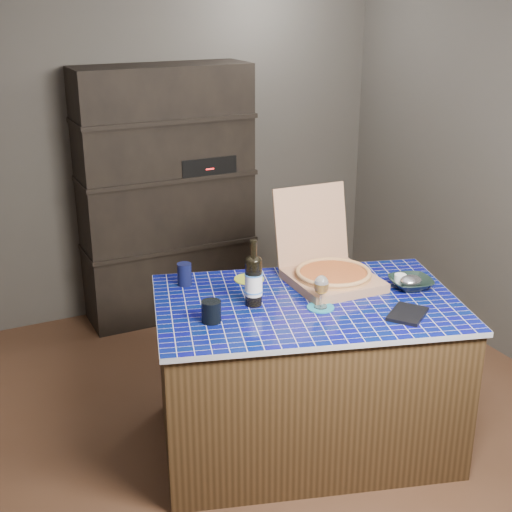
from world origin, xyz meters
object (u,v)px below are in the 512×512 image
kitchen_island (305,373)px  pizza_box (331,271)px  wine_glass (321,286)px  bowl (411,283)px  mead_bottle (254,280)px  dvd_case (408,314)px

kitchen_island → pizza_box: size_ratio=3.19×
wine_glass → bowl: wine_glass is taller
bowl → pizza_box: bearing=144.3°
mead_bottle → bowl: bearing=-11.7°
pizza_box → wine_glass: bearing=-127.4°
wine_glass → dvd_case: bearing=-37.8°
dvd_case → kitchen_island: bearing=-172.4°
dvd_case → bowl: (0.22, 0.26, 0.02)m
pizza_box → dvd_case: 0.52m
pizza_box → mead_bottle: pizza_box is taller
pizza_box → dvd_case: bearing=-74.5°
kitchen_island → dvd_case: (0.34, -0.35, 0.42)m
wine_glass → bowl: (0.54, 0.01, -0.09)m
pizza_box → dvd_case: (0.12, -0.50, -0.06)m
bowl → wine_glass: bearing=-179.0°
wine_glass → pizza_box: bearing=50.3°
kitchen_island → mead_bottle: bearing=179.4°
kitchen_island → mead_bottle: mead_bottle is taller
bowl → dvd_case: bearing=-129.7°
wine_glass → dvd_case: 0.43m
dvd_case → wine_glass: bearing=-164.3°
pizza_box → mead_bottle: 0.49m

